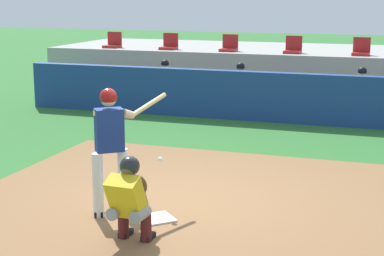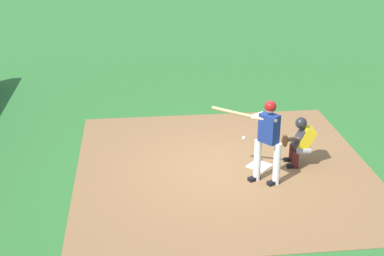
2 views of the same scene
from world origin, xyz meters
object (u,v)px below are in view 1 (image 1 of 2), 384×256
Objects in this scene: dugout_player_2 at (361,93)px; stadium_seat_0 at (113,43)px; catcher_crouched at (130,196)px; stadium_seat_2 at (229,47)px; home_plate at (157,218)px; stadium_seat_1 at (169,45)px; stadium_seat_4 at (361,50)px; stadium_seat_3 at (293,48)px; batter_at_plate at (111,143)px; dugout_player_0 at (163,83)px; dugout_player_1 at (239,87)px.

stadium_seat_0 reaches higher than dugout_player_2.
stadium_seat_2 is at bearing 99.56° from catcher_crouched.
stadium_seat_1 reaches higher than home_plate.
dugout_player_2 is (2.05, 8.14, 0.65)m from home_plate.
home_plate is 0.92× the size of stadium_seat_0.
stadium_seat_1 is (-5.77, 2.03, 0.86)m from dugout_player_2.
stadium_seat_4 is at bearing 80.46° from catcher_crouched.
stadium_seat_3 and stadium_seat_4 have the same top height.
stadium_seat_0 is (-4.88, 10.13, 0.50)m from batter_at_plate.
stadium_seat_3 reaches higher than dugout_player_0.
dugout_player_1 is 2.71× the size of stadium_seat_4.
batter_at_plate is (-0.69, 0.05, 1.01)m from home_plate.
stadium_seat_4 is at bearing 0.00° from stadium_seat_1.
batter_at_plate is at bearing -83.42° from stadium_seat_2.
dugout_player_1 is at bearing 92.26° from batter_at_plate.
stadium_seat_0 is (-4.56, 2.03, 0.86)m from dugout_player_1.
stadium_seat_1 is 1.86m from stadium_seat_2.
dugout_player_0 is 2.10m from dugout_player_1.
stadium_seat_3 reaches higher than catcher_crouched.
stadium_seat_4 is (5.57, 0.00, 0.00)m from stadium_seat_1.
dugout_player_0 and dugout_player_1 have the same top height.
home_plate is 1.04m from catcher_crouched.
home_plate is at bearing -100.34° from stadium_seat_4.
dugout_player_1 is at bearing -67.34° from stadium_seat_2.
batter_at_plate is 10.45m from stadium_seat_4.
batter_at_plate reaches higher than home_plate.
stadium_seat_2 reaches higher than dugout_player_2.
stadium_seat_4 is at bearing 22.28° from dugout_player_0.
stadium_seat_0 is at bearing 155.97° from dugout_player_1.
dugout_player_2 is 2.71× the size of stadium_seat_0.
stadium_seat_0 is at bearing 116.80° from catcher_crouched.
stadium_seat_1 is at bearing 108.61° from catcher_crouched.
home_plate is at bearing -79.66° from stadium_seat_2.
stadium_seat_4 is at bearing 0.00° from stadium_seat_2.
stadium_seat_2 is at bearing 152.51° from dugout_player_2.
stadium_seat_4 is (-0.20, 2.03, 0.86)m from dugout_player_2.
stadium_seat_0 and stadium_seat_2 have the same top height.
stadium_seat_0 is 3.71m from stadium_seat_2.
dugout_player_2 is 4.49m from stadium_seat_2.
stadium_seat_1 is 1.00× the size of stadium_seat_3.
catcher_crouched is (0.00, -0.86, 0.58)m from home_plate.
dugout_player_0 is 1.00× the size of dugout_player_2.
stadium_seat_0 is (-5.57, 11.04, 0.93)m from catcher_crouched.
batter_at_plate is at bearing -93.89° from stadium_seat_3.
stadium_seat_0 is at bearing 180.00° from stadium_seat_4.
stadium_seat_2 is at bearing 112.66° from dugout_player_1.
dugout_player_0 reaches higher than home_plate.
home_plate is 0.92× the size of stadium_seat_3.
stadium_seat_2 is at bearing 100.34° from home_plate.
home_plate is 10.94m from stadium_seat_1.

